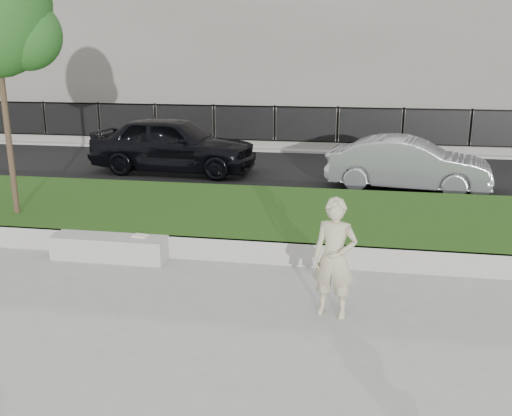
% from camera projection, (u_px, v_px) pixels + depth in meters
% --- Properties ---
extents(ground, '(90.00, 90.00, 0.00)m').
position_uv_depth(ground, '(203.00, 284.00, 8.85)').
color(ground, gray).
rests_on(ground, ground).
extents(grass_bank, '(34.00, 4.00, 0.40)m').
position_uv_depth(grass_bank, '(241.00, 218.00, 11.64)').
color(grass_bank, black).
rests_on(grass_bank, ground).
extents(grass_kerb, '(34.00, 0.08, 0.40)m').
position_uv_depth(grass_kerb, '(219.00, 250.00, 9.79)').
color(grass_kerb, gray).
rests_on(grass_kerb, ground).
extents(street, '(34.00, 7.00, 0.04)m').
position_uv_depth(street, '(278.00, 171.00, 16.91)').
color(street, black).
rests_on(street, ground).
extents(far_pavement, '(34.00, 3.00, 0.12)m').
position_uv_depth(far_pavement, '(294.00, 145.00, 21.16)').
color(far_pavement, gray).
rests_on(far_pavement, ground).
extents(iron_fence, '(32.00, 0.30, 1.50)m').
position_uv_depth(iron_fence, '(291.00, 136.00, 20.09)').
color(iron_fence, slate).
rests_on(iron_fence, far_pavement).
extents(building_facade, '(34.00, 10.00, 10.00)m').
position_uv_depth(building_facade, '(313.00, 16.00, 26.47)').
color(building_facade, '#69645C').
rests_on(building_facade, ground).
extents(stone_bench, '(2.00, 0.50, 0.41)m').
position_uv_depth(stone_bench, '(110.00, 248.00, 9.87)').
color(stone_bench, gray).
rests_on(stone_bench, ground).
extents(man, '(0.67, 0.51, 1.65)m').
position_uv_depth(man, '(334.00, 258.00, 7.63)').
color(man, '#BAB38F').
rests_on(man, ground).
extents(book, '(0.27, 0.21, 0.03)m').
position_uv_depth(book, '(140.00, 236.00, 9.81)').
color(book, silver).
rests_on(book, stone_bench).
extents(car_dark, '(4.91, 2.24, 1.63)m').
position_uv_depth(car_dark, '(174.00, 144.00, 16.51)').
color(car_dark, black).
rests_on(car_dark, street).
extents(car_silver, '(4.21, 2.01, 1.33)m').
position_uv_depth(car_silver, '(408.00, 164.00, 14.45)').
color(car_silver, gray).
rests_on(car_silver, street).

